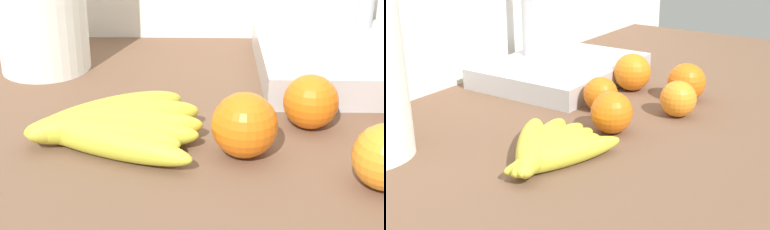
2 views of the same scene
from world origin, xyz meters
TOP-DOWN VIEW (x-y plane):
  - wall_back at (0.00, 0.39)m, footprint 2.18×0.06m
  - banana_bunch at (-0.14, -0.03)m, footprint 0.20×0.18m
  - orange_right at (0.01, -0.05)m, footprint 0.07×0.07m
  - orange_back_right at (0.09, 0.02)m, footprint 0.06×0.06m
  - sink_basin at (0.22, 0.20)m, footprint 0.34×0.27m

SIDE VIEW (x-z plane):
  - wall_back at x=0.00m, z-range 0.00..1.30m
  - banana_bunch at x=-0.14m, z-range 0.86..0.90m
  - sink_basin at x=0.22m, z-range 0.77..1.00m
  - orange_back_right at x=0.09m, z-range 0.86..0.93m
  - orange_right at x=0.01m, z-range 0.86..0.93m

